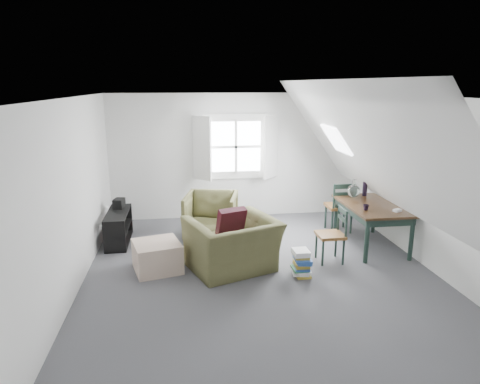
{
  "coord_description": "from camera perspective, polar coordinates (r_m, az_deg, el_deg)",
  "views": [
    {
      "loc": [
        -1.09,
        -5.7,
        2.67
      ],
      "look_at": [
        -0.21,
        0.6,
        1.05
      ],
      "focal_mm": 32.0,
      "sensor_mm": 36.0,
      "label": 1
    }
  ],
  "objects": [
    {
      "name": "floor",
      "position": [
        6.39,
        2.65,
        -10.47
      ],
      "size": [
        5.5,
        5.5,
        0.0
      ],
      "primitive_type": "plane",
      "color": "#46464A",
      "rests_on": "ground"
    },
    {
      "name": "ceiling",
      "position": [
        5.81,
        2.94,
        12.55
      ],
      "size": [
        5.5,
        5.5,
        0.0
      ],
      "primitive_type": "plane",
      "rotation": [
        3.14,
        0.0,
        0.0
      ],
      "color": "white",
      "rests_on": "wall_back"
    },
    {
      "name": "wall_back",
      "position": [
        8.64,
        -0.59,
        4.78
      ],
      "size": [
        5.0,
        0.0,
        5.0
      ],
      "primitive_type": "plane",
      "rotation": [
        1.57,
        0.0,
        0.0
      ],
      "color": "silver",
      "rests_on": "ground"
    },
    {
      "name": "wall_front",
      "position": [
        3.45,
        11.37,
        -10.34
      ],
      "size": [
        5.0,
        0.0,
        5.0
      ],
      "primitive_type": "plane",
      "rotation": [
        -1.57,
        0.0,
        0.0
      ],
      "color": "silver",
      "rests_on": "ground"
    },
    {
      "name": "wall_left",
      "position": [
        6.04,
        -21.2,
        -0.33
      ],
      "size": [
        0.0,
        5.5,
        5.5
      ],
      "primitive_type": "plane",
      "rotation": [
        1.57,
        0.0,
        1.57
      ],
      "color": "silver",
      "rests_on": "ground"
    },
    {
      "name": "wall_right",
      "position": [
        6.88,
        23.7,
        1.12
      ],
      "size": [
        0.0,
        5.5,
        5.5
      ],
      "primitive_type": "plane",
      "rotation": [
        1.57,
        0.0,
        -1.57
      ],
      "color": "silver",
      "rests_on": "ground"
    },
    {
      "name": "slope_left",
      "position": [
        5.79,
        -12.46,
        5.02
      ],
      "size": [
        3.19,
        5.5,
        4.48
      ],
      "primitive_type": "plane",
      "rotation": [
        0.0,
        2.19,
        0.0
      ],
      "color": "white",
      "rests_on": "wall_left"
    },
    {
      "name": "slope_right",
      "position": [
        6.35,
        16.8,
        5.53
      ],
      "size": [
        3.19,
        5.5,
        4.48
      ],
      "primitive_type": "plane",
      "rotation": [
        0.0,
        -2.19,
        0.0
      ],
      "color": "white",
      "rests_on": "wall_right"
    },
    {
      "name": "dormer_window",
      "position": [
        8.54,
        -0.53,
        6.02
      ],
      "size": [
        1.71,
        0.35,
        1.3
      ],
      "color": "white",
      "rests_on": "wall_back"
    },
    {
      "name": "skylight",
      "position": [
        7.54,
        12.71,
        6.85
      ],
      "size": [
        0.35,
        0.75,
        0.47
      ],
      "primitive_type": "cube",
      "rotation": [
        0.0,
        0.95,
        0.0
      ],
      "color": "white",
      "rests_on": "slope_right"
    },
    {
      "name": "armchair_near",
      "position": [
        6.42,
        -1.0,
        -10.32
      ],
      "size": [
        1.49,
        1.4,
        0.78
      ],
      "primitive_type": "imported",
      "rotation": [
        0.0,
        0.0,
        3.5
      ],
      "color": "#4C4C29",
      "rests_on": "floor"
    },
    {
      "name": "armchair_far",
      "position": [
        7.69,
        -3.82,
        -6.11
      ],
      "size": [
        1.05,
        1.07,
        0.82
      ],
      "primitive_type": "imported",
      "rotation": [
        0.0,
        0.0,
        -0.22
      ],
      "color": "#4C4C29",
      "rests_on": "floor"
    },
    {
      "name": "throw_pillow",
      "position": [
        6.31,
        -1.19,
        -3.98
      ],
      "size": [
        0.48,
        0.37,
        0.44
      ],
      "primitive_type": "cube",
      "rotation": [
        0.31,
        0.0,
        0.34
      ],
      "color": "#3B101A",
      "rests_on": "armchair_near"
    },
    {
      "name": "ottoman",
      "position": [
        6.45,
        -10.99,
        -8.41
      ],
      "size": [
        0.78,
        0.78,
        0.43
      ],
      "primitive_type": "cube",
      "rotation": [
        0.0,
        0.0,
        0.25
      ],
      "color": "tan",
      "rests_on": "floor"
    },
    {
      "name": "dining_table",
      "position": [
        7.43,
        17.19,
        -2.29
      ],
      "size": [
        0.88,
        1.47,
        0.73
      ],
      "rotation": [
        0.0,
        0.0,
        -0.02
      ],
      "color": "black",
      "rests_on": "floor"
    },
    {
      "name": "demijohn",
      "position": [
        7.7,
        14.91,
        0.2
      ],
      "size": [
        0.22,
        0.22,
        0.31
      ],
      "rotation": [
        0.0,
        0.0,
        -0.07
      ],
      "color": "silver",
      "rests_on": "dining_table"
    },
    {
      "name": "vase_twigs",
      "position": [
        7.89,
        16.31,
        0.5
      ],
      "size": [
        0.08,
        0.09,
        0.62
      ],
      "rotation": [
        0.0,
        0.0,
        0.14
      ],
      "color": "black",
      "rests_on": "dining_table"
    },
    {
      "name": "cup",
      "position": [
        7.04,
        16.41,
        -2.32
      ],
      "size": [
        0.12,
        0.12,
        0.09
      ],
      "primitive_type": "imported",
      "rotation": [
        0.0,
        0.0,
        -0.28
      ],
      "color": "black",
      "rests_on": "dining_table"
    },
    {
      "name": "paper_box",
      "position": [
        7.1,
        20.23,
        -2.31
      ],
      "size": [
        0.14,
        0.12,
        0.04
      ],
      "primitive_type": "cube",
      "rotation": [
        0.0,
        0.0,
        0.38
      ],
      "color": "white",
      "rests_on": "dining_table"
    },
    {
      "name": "dining_chair_far",
      "position": [
        8.06,
        13.14,
        -1.81
      ],
      "size": [
        0.44,
        0.44,
        0.95
      ],
      "rotation": [
        0.0,
        0.0,
        3.3
      ],
      "color": "brown",
      "rests_on": "floor"
    },
    {
      "name": "dining_chair_near",
      "position": [
        6.71,
        12.22,
        -5.49
      ],
      "size": [
        0.4,
        0.4,
        0.85
      ],
      "rotation": [
        0.0,
        0.0,
        -1.54
      ],
      "color": "brown",
      "rests_on": "floor"
    },
    {
      "name": "media_shelf",
      "position": [
        7.65,
        -15.91,
        -4.8
      ],
      "size": [
        0.35,
        1.06,
        0.54
      ],
      "rotation": [
        0.0,
        0.0,
        0.04
      ],
      "color": "black",
      "rests_on": "floor"
    },
    {
      "name": "electronics_box",
      "position": [
        7.82,
        -15.82,
        -1.53
      ],
      "size": [
        0.2,
        0.25,
        0.18
      ],
      "primitive_type": "cube",
      "rotation": [
        0.0,
        0.0,
        -0.2
      ],
      "color": "black",
      "rests_on": "media_shelf"
    },
    {
      "name": "magazine_stack",
      "position": [
        6.23,
        8.22,
        -9.35
      ],
      "size": [
        0.29,
        0.34,
        0.38
      ],
      "rotation": [
        0.0,
        0.0,
        0.31
      ],
      "color": "#B29933",
      "rests_on": "floor"
    }
  ]
}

